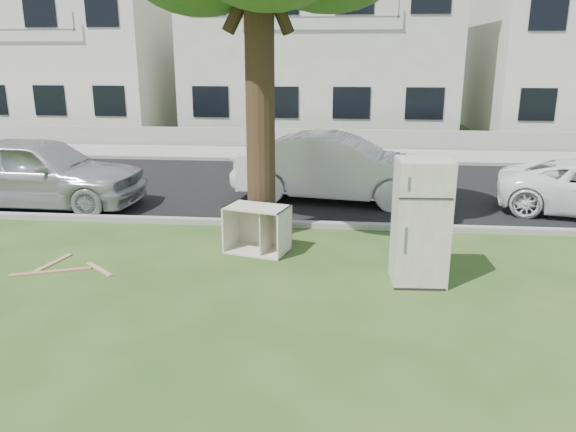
# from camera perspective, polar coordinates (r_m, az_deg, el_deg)

# --- Properties ---
(ground) EXTENTS (120.00, 120.00, 0.00)m
(ground) POSITION_cam_1_polar(r_m,az_deg,el_deg) (9.21, -1.82, -5.58)
(ground) COLOR #27491A
(road) EXTENTS (120.00, 7.00, 0.01)m
(road) POSITION_cam_1_polar(r_m,az_deg,el_deg) (14.92, 1.20, 2.96)
(road) COLOR black
(road) RESTS_ON ground
(kerb_near) EXTENTS (120.00, 0.18, 0.12)m
(kerb_near) POSITION_cam_1_polar(r_m,az_deg,el_deg) (11.51, -0.22, -1.08)
(kerb_near) COLOR gray
(kerb_near) RESTS_ON ground
(kerb_far) EXTENTS (120.00, 0.18, 0.12)m
(kerb_far) POSITION_cam_1_polar(r_m,az_deg,el_deg) (18.39, 2.09, 5.46)
(kerb_far) COLOR gray
(kerb_far) RESTS_ON ground
(sidewalk) EXTENTS (120.00, 2.80, 0.01)m
(sidewalk) POSITION_cam_1_polar(r_m,az_deg,el_deg) (19.81, 2.37, 6.25)
(sidewalk) COLOR gray
(sidewalk) RESTS_ON ground
(low_wall) EXTENTS (120.00, 0.15, 0.70)m
(low_wall) POSITION_cam_1_polar(r_m,az_deg,el_deg) (21.33, 2.64, 7.89)
(low_wall) COLOR gray
(low_wall) RESTS_ON ground
(townhouse_left) EXTENTS (10.20, 8.16, 7.04)m
(townhouse_left) POSITION_cam_1_polar(r_m,az_deg,el_deg) (29.12, -21.90, 15.27)
(townhouse_left) COLOR silver
(townhouse_left) RESTS_ON ground
(townhouse_center) EXTENTS (11.22, 8.16, 7.44)m
(townhouse_center) POSITION_cam_1_polar(r_m,az_deg,el_deg) (26.01, 3.37, 16.83)
(townhouse_center) COLOR beige
(townhouse_center) RESTS_ON ground
(fridge) EXTENTS (0.83, 0.78, 1.92)m
(fridge) POSITION_cam_1_polar(r_m,az_deg,el_deg) (8.72, 13.33, -0.60)
(fridge) COLOR beige
(fridge) RESTS_ON ground
(cabinet) EXTENTS (1.21, 0.93, 0.84)m
(cabinet) POSITION_cam_1_polar(r_m,az_deg,el_deg) (9.97, -3.14, -1.33)
(cabinet) COLOR white
(cabinet) RESTS_ON ground
(plank_a) EXTENTS (1.20, 0.55, 0.03)m
(plank_a) POSITION_cam_1_polar(r_m,az_deg,el_deg) (9.91, -22.96, -5.23)
(plank_a) COLOR #A06E4D
(plank_a) RESTS_ON ground
(plank_b) EXTENTS (0.66, 0.58, 0.02)m
(plank_b) POSITION_cam_1_polar(r_m,az_deg,el_deg) (9.76, -18.62, -5.13)
(plank_b) COLOR tan
(plank_b) RESTS_ON ground
(plank_c) EXTENTS (0.27, 0.87, 0.02)m
(plank_c) POSITION_cam_1_polar(r_m,az_deg,el_deg) (10.31, -22.72, -4.39)
(plank_c) COLOR #9D8557
(plank_c) RESTS_ON ground
(car_center) EXTENTS (5.04, 2.43, 1.59)m
(car_center) POSITION_cam_1_polar(r_m,az_deg,el_deg) (13.49, 4.97, 4.92)
(car_center) COLOR silver
(car_center) RESTS_ON ground
(car_left) EXTENTS (4.86, 2.05, 1.64)m
(car_left) POSITION_cam_1_polar(r_m,az_deg,el_deg) (14.08, -24.05, 4.15)
(car_left) COLOR #9DA0A4
(car_left) RESTS_ON ground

